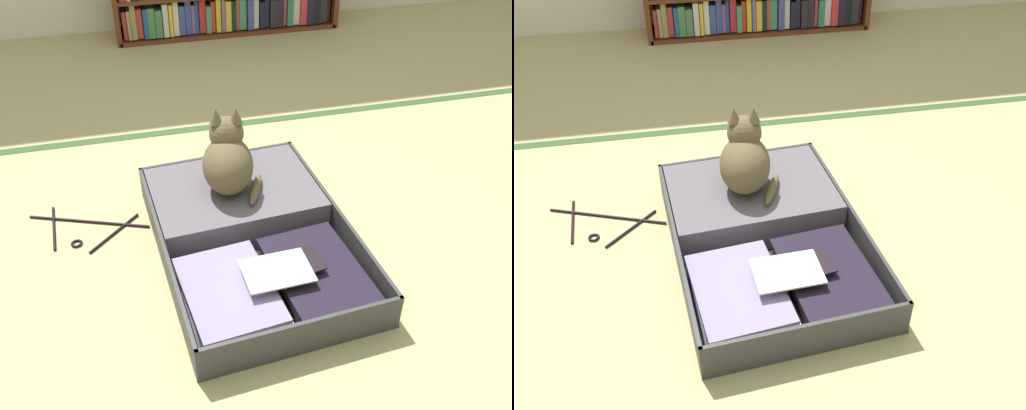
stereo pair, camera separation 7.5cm
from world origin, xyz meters
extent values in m
plane|color=tan|center=(0.00, 0.00, 0.00)|extent=(10.00, 10.00, 0.00)
cube|color=#335129|center=(0.00, 1.04, 0.00)|extent=(4.80, 0.05, 0.00)
cube|color=#5D2D19|center=(0.32, 2.24, 0.01)|extent=(1.36, 0.29, 0.02)
cube|color=#B5363A|center=(-0.32, 2.24, 0.12)|extent=(0.02, 0.24, 0.17)
cube|color=#A48160|center=(-0.29, 2.23, 0.12)|extent=(0.02, 0.24, 0.17)
cube|color=olive|center=(-0.27, 2.23, 0.14)|extent=(0.03, 0.24, 0.20)
cube|color=#BB3431|center=(-0.23, 2.24, 0.12)|extent=(0.03, 0.24, 0.18)
cube|color=#294C88|center=(-0.20, 2.23, 0.12)|extent=(0.03, 0.24, 0.17)
cube|color=#3F7E4C|center=(-0.16, 2.23, 0.12)|extent=(0.04, 0.24, 0.18)
cube|color=#487455|center=(-0.12, 2.23, 0.12)|extent=(0.04, 0.24, 0.16)
cube|color=silver|center=(-0.08, 2.23, 0.13)|extent=(0.03, 0.24, 0.20)
cube|color=yellow|center=(-0.05, 2.23, 0.13)|extent=(0.02, 0.24, 0.19)
cube|color=silver|center=(-0.01, 2.24, 0.14)|extent=(0.03, 0.24, 0.21)
cube|color=#3A4B94|center=(0.02, 2.24, 0.12)|extent=(0.04, 0.24, 0.17)
cube|color=#3B4594|center=(0.06, 2.24, 0.14)|extent=(0.03, 0.24, 0.21)
cube|color=slate|center=(0.09, 2.25, 0.12)|extent=(0.02, 0.24, 0.17)
cube|color=#283F93|center=(0.11, 2.25, 0.13)|extent=(0.02, 0.24, 0.20)
cube|color=red|center=(0.15, 2.25, 0.13)|extent=(0.04, 0.24, 0.20)
cube|color=#4B805D|center=(0.18, 2.23, 0.11)|extent=(0.03, 0.24, 0.16)
cube|color=#BC3C2A|center=(0.21, 2.24, 0.13)|extent=(0.02, 0.24, 0.19)
cube|color=gold|center=(0.24, 2.23, 0.14)|extent=(0.03, 0.24, 0.21)
cube|color=slate|center=(0.27, 2.23, 0.14)|extent=(0.02, 0.24, 0.21)
cube|color=gold|center=(0.31, 2.23, 0.13)|extent=(0.04, 0.24, 0.18)
cube|color=black|center=(0.34, 2.23, 0.12)|extent=(0.03, 0.24, 0.18)
cube|color=#BD422B|center=(0.37, 2.24, 0.14)|extent=(0.02, 0.24, 0.21)
cube|color=#408B61|center=(0.40, 2.24, 0.13)|extent=(0.04, 0.24, 0.18)
cube|color=#3E4890|center=(0.44, 2.23, 0.14)|extent=(0.04, 0.24, 0.21)
cube|color=silver|center=(0.48, 2.24, 0.12)|extent=(0.03, 0.24, 0.18)
cube|color=black|center=(0.52, 2.24, 0.12)|extent=(0.03, 0.24, 0.16)
cube|color=#211E2F|center=(0.55, 2.25, 0.13)|extent=(0.03, 0.24, 0.19)
cube|color=#26222D|center=(0.59, 2.23, 0.12)|extent=(0.04, 0.24, 0.17)
cube|color=#251D2B|center=(0.63, 2.23, 0.13)|extent=(0.04, 0.24, 0.20)
cube|color=#AB423D|center=(0.67, 2.25, 0.14)|extent=(0.02, 0.24, 0.21)
cube|color=#357560|center=(0.70, 2.23, 0.12)|extent=(0.04, 0.24, 0.16)
cube|color=silver|center=(0.74, 2.24, 0.14)|extent=(0.04, 0.24, 0.20)
cube|color=#C3353A|center=(0.79, 2.23, 0.14)|extent=(0.04, 0.24, 0.21)
cube|color=#221A2D|center=(0.83, 2.23, 0.12)|extent=(0.04, 0.24, 0.16)
cube|color=black|center=(0.87, 2.23, 0.14)|extent=(0.04, 0.24, 0.21)
cube|color=#25242A|center=(0.92, 2.24, 0.12)|extent=(0.04, 0.24, 0.17)
cube|color=black|center=(0.95, 2.25, 0.13)|extent=(0.02, 0.24, 0.19)
cube|color=#363638|center=(0.00, -0.09, 0.01)|extent=(0.65, 0.50, 0.01)
cube|color=#363638|center=(0.01, -0.31, 0.06)|extent=(0.62, 0.06, 0.13)
cube|color=#363638|center=(-0.31, -0.11, 0.06)|extent=(0.05, 0.45, 0.13)
cube|color=#363638|center=(0.30, -0.06, 0.06)|extent=(0.05, 0.45, 0.13)
cube|color=#4B4A59|center=(0.00, -0.09, 0.02)|extent=(0.63, 0.48, 0.01)
cube|color=#363638|center=(-0.04, 0.37, 0.01)|extent=(0.65, 0.50, 0.01)
cube|color=#363638|center=(-0.06, 0.59, 0.06)|extent=(0.62, 0.06, 0.13)
cube|color=#363638|center=(-0.34, 0.34, 0.06)|extent=(0.05, 0.45, 0.13)
cube|color=#363638|center=(0.26, 0.39, 0.06)|extent=(0.05, 0.45, 0.13)
cube|color=#4B4A59|center=(-0.04, 0.37, 0.02)|extent=(0.63, 0.48, 0.01)
cylinder|color=black|center=(-0.02, 0.14, 0.02)|extent=(0.60, 0.06, 0.02)
cube|color=#2C2C2A|center=(-0.14, -0.10, 0.03)|extent=(0.28, 0.40, 0.02)
cube|color=#35446D|center=(-0.15, -0.10, 0.05)|extent=(0.30, 0.36, 0.02)
cube|color=white|center=(-0.15, -0.10, 0.06)|extent=(0.31, 0.41, 0.02)
cube|color=#897DA5|center=(-0.15, -0.09, 0.08)|extent=(0.30, 0.40, 0.02)
cube|color=black|center=(0.14, -0.07, 0.03)|extent=(0.29, 0.38, 0.01)
cube|color=#B3A08D|center=(0.15, -0.07, 0.04)|extent=(0.30, 0.38, 0.02)
cube|color=slate|center=(0.14, -0.08, 0.06)|extent=(0.31, 0.42, 0.02)
cube|color=black|center=(0.13, -0.08, 0.08)|extent=(0.31, 0.42, 0.02)
cube|color=white|center=(0.00, -0.08, 0.12)|extent=(0.21, 0.16, 0.01)
cube|color=black|center=(0.04, -0.06, 0.11)|extent=(0.23, 0.16, 0.01)
cube|color=#5B565E|center=(-0.04, 0.37, 0.07)|extent=(0.62, 0.47, 0.12)
cylinder|color=black|center=(-0.22, 0.56, 0.06)|extent=(0.02, 0.02, 0.12)
cylinder|color=black|center=(0.11, 0.59, 0.06)|extent=(0.02, 0.02, 0.12)
cube|color=white|center=(0.07, -0.29, 0.03)|extent=(0.03, 0.00, 0.02)
cube|color=#2D8648|center=(0.23, -0.28, 0.06)|extent=(0.03, 0.00, 0.02)
ellipsoid|color=brown|center=(-0.06, 0.36, 0.23)|extent=(0.22, 0.27, 0.19)
ellipsoid|color=brown|center=(-0.05, 0.43, 0.18)|extent=(0.14, 0.11, 0.11)
sphere|color=brown|center=(-0.05, 0.42, 0.32)|extent=(0.12, 0.12, 0.12)
cone|color=brown|center=(-0.02, 0.41, 0.40)|extent=(0.05, 0.05, 0.05)
cone|color=brown|center=(-0.08, 0.42, 0.40)|extent=(0.05, 0.05, 0.05)
sphere|color=#D5CB43|center=(-0.02, 0.46, 0.33)|extent=(0.02, 0.02, 0.02)
sphere|color=#D5CB43|center=(-0.06, 0.47, 0.33)|extent=(0.02, 0.02, 0.02)
ellipsoid|color=brown|center=(0.03, 0.31, 0.15)|extent=(0.10, 0.18, 0.03)
cylinder|color=black|center=(-0.57, 0.45, 0.01)|extent=(0.43, 0.17, 0.01)
cylinder|color=black|center=(-0.48, 0.36, 0.01)|extent=(0.18, 0.18, 0.01)
cylinder|color=black|center=(-0.69, 0.44, 0.01)|extent=(0.02, 0.25, 0.01)
torus|color=black|center=(-0.61, 0.33, 0.01)|extent=(0.05, 0.05, 0.01)
camera|label=1|loc=(-0.37, -1.30, 1.34)|focal=40.35mm
camera|label=2|loc=(-0.29, -1.31, 1.34)|focal=40.35mm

